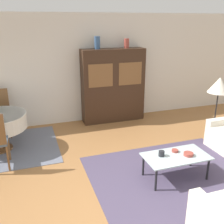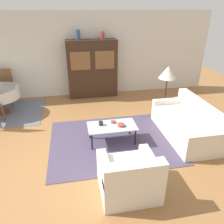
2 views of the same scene
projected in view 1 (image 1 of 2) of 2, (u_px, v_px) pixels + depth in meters
The scene contains 11 objects.
ground_plane at pixel (130, 207), 3.74m from camera, with size 14.00×14.00×0.00m, color #9E6B3D.
wall_back at pixel (76, 70), 6.54m from camera, with size 10.00×0.06×2.70m.
area_rug at pixel (175, 177), 4.46m from camera, with size 2.80×2.29×0.01m.
coffee_table at pixel (176, 158), 4.31m from camera, with size 1.07×0.58×0.41m.
display_cabinet at pixel (113, 86), 6.72m from camera, with size 1.60×0.42×1.87m.
floor_lamp at pixel (219, 86), 5.70m from camera, with size 0.49×0.49×1.36m.
cup at pixel (162, 154), 4.28m from camera, with size 0.10×0.10×0.09m.
bowl at pixel (188, 154), 4.30m from camera, with size 0.16×0.16×0.05m.
bowl_small at pixel (175, 151), 4.43m from camera, with size 0.11×0.11×0.04m.
vase_tall at pixel (97, 43), 6.24m from camera, with size 0.14×0.14×0.30m.
vase_short at pixel (127, 43), 6.48m from camera, with size 0.12×0.12×0.23m.
Camera 1 is at (-1.23, -2.84, 2.52)m, focal length 42.00 mm.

